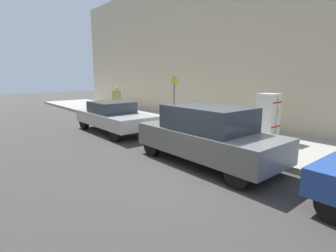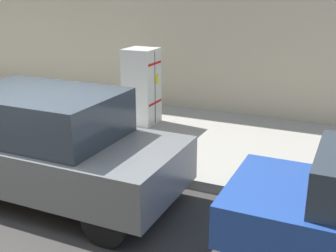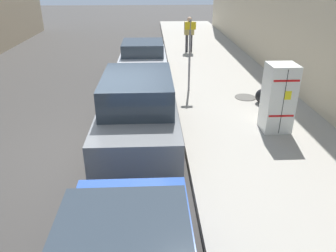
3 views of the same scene
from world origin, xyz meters
name	(u,v)px [view 2 (image 2 of 3)]	position (x,y,z in m)	size (l,w,h in m)	color
ground_plane	(38,216)	(0.00, 0.00, 0.00)	(80.00, 80.00, 0.00)	#383533
sidewalk_slab	(153,134)	(-3.82, 0.00, 0.09)	(4.14, 44.00, 0.18)	#9E998E
discarded_refrigerator	(142,87)	(-4.21, -0.47, 1.06)	(0.71, 0.70, 1.76)	silver
manhole_cover	(57,112)	(-4.09, -2.91, 0.19)	(0.70, 0.70, 0.02)	#47443F
trash_bag	(82,102)	(-4.49, -2.39, 0.41)	(0.46, 0.46, 0.46)	black
parked_suv_gray	(43,143)	(-0.63, -0.35, 0.89)	(1.89, 4.53, 1.73)	slate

